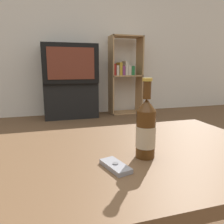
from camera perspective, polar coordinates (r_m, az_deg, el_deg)
back_wall at (r=3.78m, az=-13.25°, el=19.21°), size 8.00×0.05×2.60m
coffee_table at (r=0.84m, az=2.99°, el=-14.74°), size 1.15×0.72×0.48m
tv_stand at (r=3.51m, az=-10.72°, el=3.09°), size 0.81×0.40×0.55m
television at (r=3.47m, az=-11.06°, el=12.27°), size 0.81×0.52×0.57m
bookshelf at (r=3.74m, az=3.28°, el=9.96°), size 0.53×0.30×1.28m
beer_bottle at (r=0.74m, az=8.83°, el=-4.46°), size 0.07×0.07×0.27m
cell_phone at (r=0.68m, az=0.90°, el=-13.93°), size 0.08×0.12×0.02m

